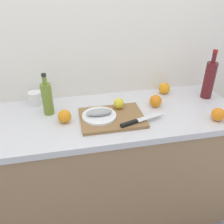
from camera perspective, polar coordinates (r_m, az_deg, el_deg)
ground_plane at (r=2.09m, az=-5.36°, el=-22.67°), size 12.00×12.00×0.00m
back_wall at (r=1.64m, az=-8.94°, el=15.23°), size 3.20×0.05×2.50m
kitchen_counter at (r=1.76m, az=-6.07°, el=-13.80°), size 2.00×0.60×0.90m
cutting_board at (r=1.44m, az=0.00°, el=-1.37°), size 0.38×0.29×0.02m
white_plate at (r=1.43m, az=-3.06°, el=-0.92°), size 0.21×0.21×0.01m
fish_fillet at (r=1.42m, az=-3.09°, el=-0.05°), size 0.15×0.07×0.04m
chef_knife at (r=1.39m, az=5.95°, el=-2.14°), size 0.28×0.12×0.02m
lemon_0 at (r=1.51m, az=1.62°, el=2.05°), size 0.07×0.07×0.07m
olive_oil_bottle at (r=1.51m, az=-15.22°, el=3.21°), size 0.06×0.06×0.27m
wine_bottle at (r=1.78m, az=22.19°, el=7.21°), size 0.07×0.07×0.34m
coffee_mug_2 at (r=1.68m, az=-17.76°, el=3.17°), size 0.13×0.09×0.09m
orange_0 at (r=1.43m, az=-11.29°, el=-1.03°), size 0.08×0.08×0.08m
orange_1 at (r=1.55m, az=24.00°, el=-0.53°), size 0.08×0.08×0.08m
orange_2 at (r=1.78m, az=12.38°, el=5.54°), size 0.08×0.08×0.08m
orange_3 at (r=1.59m, az=10.36°, el=2.62°), size 0.08×0.08×0.08m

